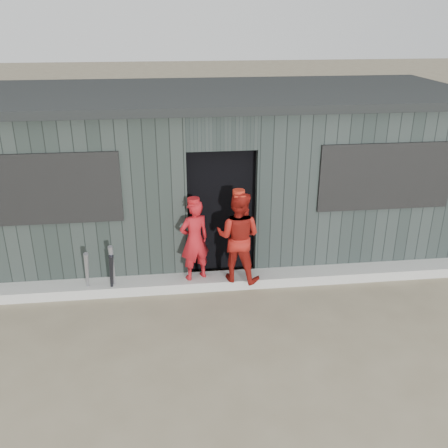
{
  "coord_description": "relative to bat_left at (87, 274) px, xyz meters",
  "views": [
    {
      "loc": [
        -0.76,
        -4.64,
        3.74
      ],
      "look_at": [
        0.0,
        1.8,
        1.0
      ],
      "focal_mm": 40.0,
      "sensor_mm": 36.0,
      "label": 1
    }
  ],
  "objects": [
    {
      "name": "player_red_left",
      "position": [
        1.52,
        0.13,
        0.39
      ],
      "size": [
        0.52,
        0.44,
        1.22
      ],
      "primitive_type": "imported",
      "rotation": [
        0.0,
        0.0,
        3.52
      ],
      "color": "#A6141B",
      "rests_on": "curb"
    },
    {
      "name": "player_grey_back",
      "position": [
        2.54,
        0.65,
        0.17
      ],
      "size": [
        0.6,
        0.46,
        1.09
      ],
      "primitive_type": "imported",
      "rotation": [
        0.0,
        0.0,
        2.92
      ],
      "color": "silver",
      "rests_on": "ground"
    },
    {
      "name": "ground",
      "position": [
        1.95,
        -1.7,
        -0.38
      ],
      "size": [
        80.0,
        80.0,
        0.0
      ],
      "primitive_type": "plane",
      "color": "#73674F",
      "rests_on": "ground"
    },
    {
      "name": "dugout",
      "position": [
        1.95,
        1.8,
        0.91
      ],
      "size": [
        8.3,
        3.3,
        2.62
      ],
      "color": "black",
      "rests_on": "ground"
    },
    {
      "name": "player_red_right",
      "position": [
        2.14,
        0.03,
        0.45
      ],
      "size": [
        0.81,
        0.73,
        1.35
      ],
      "primitive_type": "imported",
      "rotation": [
        0.0,
        0.0,
        2.72
      ],
      "color": "maroon",
      "rests_on": "curb"
    },
    {
      "name": "bat_mid",
      "position": [
        0.36,
        0.02,
        0.03
      ],
      "size": [
        0.07,
        0.22,
        0.82
      ],
      "primitive_type": "cone",
      "rotation": [
        0.19,
        0.0,
        0.03
      ],
      "color": "gray",
      "rests_on": "ground"
    },
    {
      "name": "curb",
      "position": [
        1.95,
        0.12,
        -0.3
      ],
      "size": [
        8.0,
        0.36,
        0.15
      ],
      "primitive_type": "cube",
      "color": "#A8A8A3",
      "rests_on": "ground"
    },
    {
      "name": "bat_left",
      "position": [
        0.0,
        0.0,
        0.0
      ],
      "size": [
        0.15,
        0.29,
        0.75
      ],
      "primitive_type": "cone",
      "rotation": [
        0.29,
        0.0,
        0.32
      ],
      "color": "gray",
      "rests_on": "ground"
    },
    {
      "name": "bat_right",
      "position": [
        0.34,
        -0.02,
        -0.03
      ],
      "size": [
        0.14,
        0.22,
        0.69
      ],
      "primitive_type": "cone",
      "rotation": [
        0.21,
        0.0,
        0.4
      ],
      "color": "black",
      "rests_on": "ground"
    }
  ]
}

